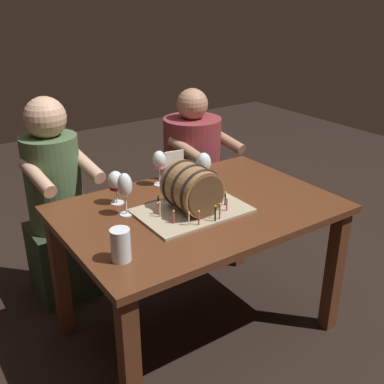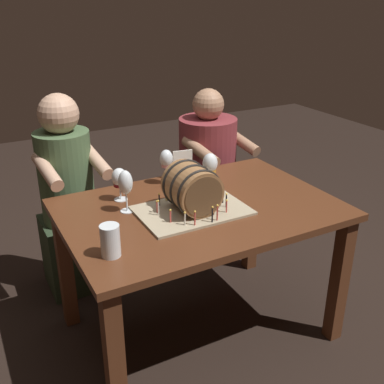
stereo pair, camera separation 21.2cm
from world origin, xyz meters
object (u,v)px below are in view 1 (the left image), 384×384
at_px(barrel_cake, 192,191).
at_px(person_seated_left, 58,212).
at_px(dining_table, 198,226).
at_px(wine_glass_red, 116,182).
at_px(wine_glass_rose, 159,161).
at_px(person_seated_right, 193,177).
at_px(wine_glass_empty, 125,186).
at_px(menu_card, 174,165).
at_px(beer_pint, 121,245).
at_px(wine_glass_amber, 204,164).

height_order(barrel_cake, person_seated_left, person_seated_left).
distance_m(dining_table, wine_glass_red, 0.46).
bearing_deg(wine_glass_rose, barrel_cake, -96.72).
bearing_deg(dining_table, person_seated_right, 57.34).
distance_m(wine_glass_empty, person_seated_left, 0.71).
bearing_deg(person_seated_right, dining_table, -122.66).
xyz_separation_m(wine_glass_red, person_seated_right, (0.77, 0.47, -0.31)).
relative_size(dining_table, menu_card, 8.16).
distance_m(wine_glass_empty, person_seated_right, 1.05).
bearing_deg(person_seated_right, beer_pint, -136.10).
relative_size(wine_glass_empty, menu_card, 1.28).
xyz_separation_m(wine_glass_amber, person_seated_left, (-0.63, 0.53, -0.32)).
relative_size(barrel_cake, person_seated_left, 0.42).
relative_size(wine_glass_amber, person_seated_left, 0.15).
bearing_deg(wine_glass_rose, person_seated_right, 38.97).
bearing_deg(person_seated_right, wine_glass_red, -148.63).
bearing_deg(menu_card, wine_glass_red, -156.06).
xyz_separation_m(wine_glass_amber, wine_glass_empty, (-0.49, -0.08, 0.02)).
distance_m(dining_table, person_seated_left, 0.86).
xyz_separation_m(dining_table, beer_pint, (-0.52, -0.23, 0.17)).
bearing_deg(barrel_cake, dining_table, 27.43).
distance_m(dining_table, person_seated_right, 0.86).
xyz_separation_m(dining_table, wine_glass_amber, (0.17, 0.19, 0.23)).
bearing_deg(barrel_cake, wine_glass_empty, 151.34).
xyz_separation_m(barrel_cake, wine_glass_rose, (0.04, 0.37, 0.03)).
bearing_deg(beer_pint, wine_glass_empty, 60.14).
bearing_deg(wine_glass_red, barrel_cake, -48.82).
xyz_separation_m(beer_pint, person_seated_right, (0.99, 0.95, -0.26)).
height_order(wine_glass_rose, wine_glass_empty, wine_glass_empty).
relative_size(wine_glass_rose, wine_glass_amber, 1.03).
bearing_deg(wine_glass_amber, wine_glass_empty, -171.26).
height_order(wine_glass_rose, wine_glass_amber, wine_glass_rose).
height_order(wine_glass_red, wine_glass_amber, wine_glass_amber).
xyz_separation_m(person_seated_left, person_seated_right, (0.93, 0.00, -0.00)).
height_order(dining_table, wine_glass_empty, wine_glass_empty).
height_order(wine_glass_rose, person_seated_right, person_seated_right).
bearing_deg(person_seated_left, wine_glass_amber, -40.17).
distance_m(person_seated_left, person_seated_right, 0.93).
bearing_deg(barrel_cake, wine_glass_rose, 83.28).
height_order(barrel_cake, menu_card, barrel_cake).
distance_m(wine_glass_red, beer_pint, 0.53).
bearing_deg(person_seated_left, wine_glass_rose, -40.95).
xyz_separation_m(wine_glass_amber, menu_card, (-0.07, 0.17, -0.04)).
height_order(dining_table, menu_card, menu_card).
height_order(wine_glass_rose, person_seated_left, person_seated_left).
height_order(barrel_cake, wine_glass_empty, barrel_cake).
bearing_deg(wine_glass_empty, barrel_cake, -28.66).
xyz_separation_m(wine_glass_empty, person_seated_right, (0.79, 0.61, -0.34)).
xyz_separation_m(barrel_cake, wine_glass_empty, (-0.27, 0.15, 0.04)).
distance_m(beer_pint, person_seated_left, 0.99).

